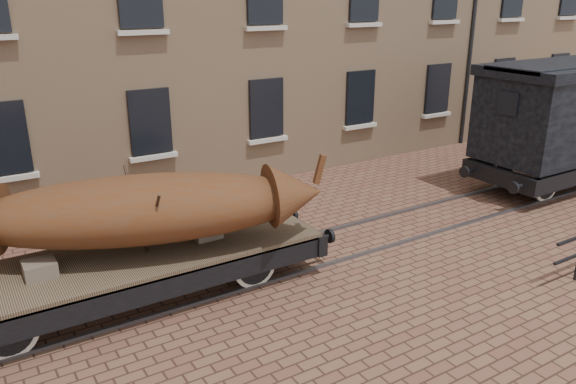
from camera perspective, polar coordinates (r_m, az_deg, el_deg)
ground at (r=12.77m, az=5.11°, el=-5.34°), size 90.00×90.00×0.00m
rail_track at (r=12.76m, az=5.11°, el=-5.22°), size 30.00×1.52×0.06m
flatcar_wagon at (r=10.56m, az=-15.67°, el=-7.10°), size 7.89×2.14×1.19m
iron_boat at (r=10.24m, az=-14.51°, el=-1.63°), size 6.64×3.54×1.61m
goods_van at (r=18.21m, az=27.09°, el=7.56°), size 6.94×2.53×3.59m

